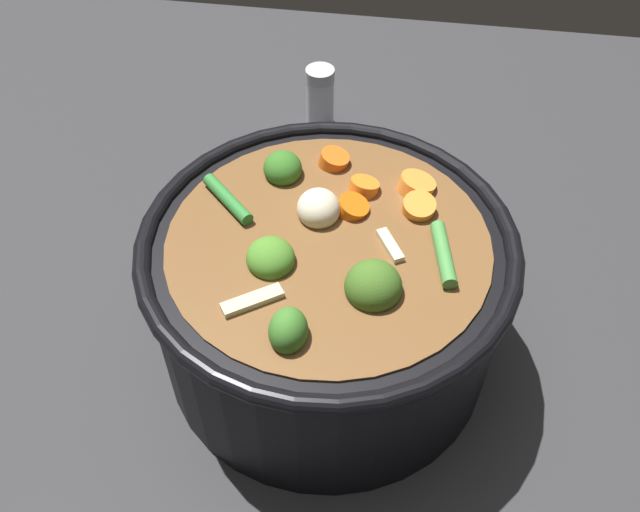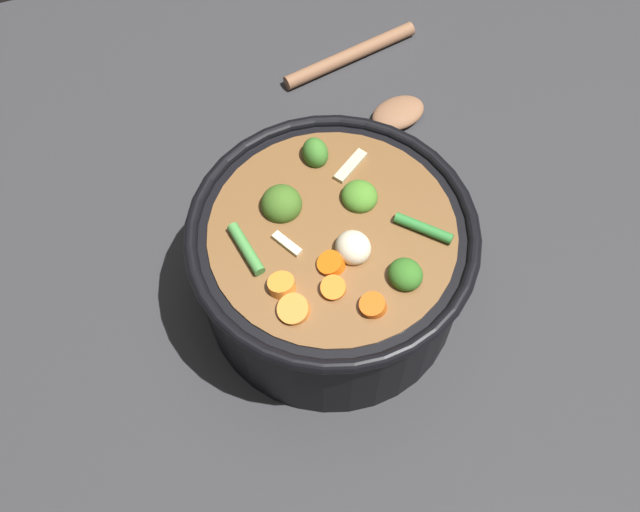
% 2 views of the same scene
% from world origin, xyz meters
% --- Properties ---
extents(ground_plane, '(1.10, 1.10, 0.00)m').
position_xyz_m(ground_plane, '(0.00, 0.00, 0.00)').
color(ground_plane, '#2D2D30').
extents(cooking_pot, '(0.27, 0.27, 0.15)m').
position_xyz_m(cooking_pot, '(0.00, -0.00, 0.07)').
color(cooking_pot, black).
rests_on(cooking_pot, ground_plane).
extents(salt_shaker, '(0.03, 0.03, 0.07)m').
position_xyz_m(salt_shaker, '(-0.05, 0.30, 0.04)').
color(salt_shaker, silver).
rests_on(salt_shaker, ground_plane).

